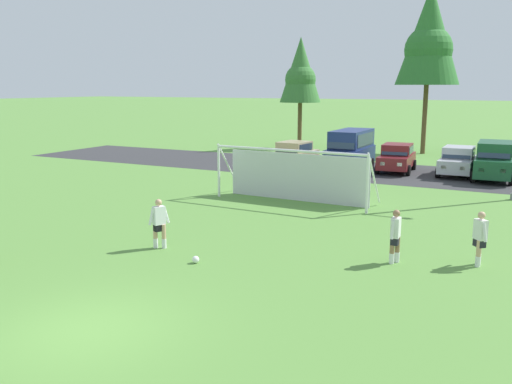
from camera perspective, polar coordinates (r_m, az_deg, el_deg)
ground_plane at (r=25.16m, az=7.29°, el=-1.08°), size 400.00×400.00×0.00m
parking_lot_strip at (r=34.61m, az=12.99°, el=2.04°), size 52.00×8.40×0.01m
soccer_ball at (r=16.58m, az=-6.33°, el=-7.04°), size 0.22×0.22×0.22m
soccer_goal at (r=25.02m, az=4.13°, el=1.93°), size 7.48×2.18×2.57m
player_striker_near at (r=17.36m, az=22.37°, el=-4.54°), size 0.49×0.66×1.64m
player_midfield_center at (r=16.82m, az=14.37°, el=-4.53°), size 0.26×0.73×1.64m
player_defender_far at (r=18.06m, az=-10.10°, el=-3.28°), size 0.46×0.67×1.64m
parked_car_slot_far_left at (r=35.37m, az=3.93°, el=3.91°), size 2.28×4.32×1.72m
parked_car_slot_left at (r=35.10m, az=9.89°, el=4.48°), size 2.20×4.80×2.52m
parked_car_slot_center_left at (r=34.93m, az=14.52°, el=3.50°), size 2.27×4.32×1.72m
parked_car_slot_center at (r=34.46m, az=20.39°, el=3.06°), size 2.05×4.21×1.72m
parked_car_slot_center_right at (r=33.61m, az=23.65°, el=3.05°), size 2.28×4.67×2.16m
tree_left_edge at (r=47.33m, az=4.68°, el=12.39°), size 3.50×3.50×9.32m
tree_mid_left at (r=44.97m, az=17.67°, el=15.09°), size 4.81×4.81×12.83m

